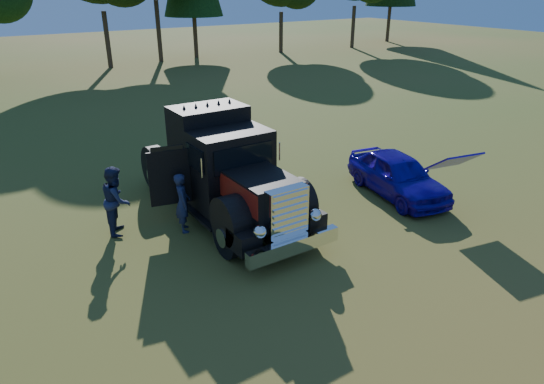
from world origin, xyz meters
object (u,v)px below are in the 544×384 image
(spectator_far, at_px, (117,200))
(spectator_near, at_px, (183,203))
(hotrod_coupe, at_px, (398,175))
(diamond_t_truck, at_px, (224,173))

(spectator_far, bearing_deg, spectator_near, -98.58)
(hotrod_coupe, distance_m, spectator_near, 6.73)
(diamond_t_truck, bearing_deg, spectator_far, 166.97)
(hotrod_coupe, bearing_deg, spectator_far, 163.70)
(diamond_t_truck, xyz_separation_m, spectator_near, (-1.39, -0.23, -0.46))
(diamond_t_truck, height_order, hotrod_coupe, diamond_t_truck)
(spectator_near, distance_m, spectator_far, 1.72)
(diamond_t_truck, height_order, spectator_near, diamond_t_truck)
(diamond_t_truck, distance_m, spectator_far, 2.96)
(diamond_t_truck, height_order, spectator_far, diamond_t_truck)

